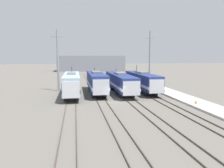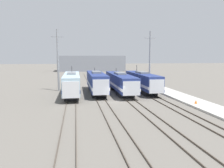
# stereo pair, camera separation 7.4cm
# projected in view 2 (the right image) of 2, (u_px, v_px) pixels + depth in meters

# --- Properties ---
(ground_plane) EXTENTS (400.00, 400.00, 0.00)m
(ground_plane) POSITION_uv_depth(u_px,v_px,m) (116.00, 101.00, 35.55)
(ground_plane) COLOR #666059
(rail_pair_far_left) EXTENTS (1.51, 120.00, 0.15)m
(rail_pair_far_left) POSITION_uv_depth(u_px,v_px,m) (71.00, 102.00, 34.37)
(rail_pair_far_left) COLOR #4C4238
(rail_pair_far_left) RESTS_ON ground_plane
(rail_pair_center_left) EXTENTS (1.51, 120.00, 0.15)m
(rail_pair_center_left) POSITION_uv_depth(u_px,v_px,m) (102.00, 101.00, 35.15)
(rail_pair_center_left) COLOR #4C4238
(rail_pair_center_left) RESTS_ON ground_plane
(rail_pair_center_right) EXTENTS (1.51, 120.00, 0.15)m
(rail_pair_center_right) POSITION_uv_depth(u_px,v_px,m) (131.00, 100.00, 35.93)
(rail_pair_center_right) COLOR #4C4238
(rail_pair_center_right) RESTS_ON ground_plane
(rail_pair_far_right) EXTENTS (1.51, 120.00, 0.15)m
(rail_pair_far_right) POSITION_uv_depth(u_px,v_px,m) (158.00, 99.00, 36.71)
(rail_pair_far_right) COLOR #4C4238
(rail_pair_far_right) RESTS_ON ground_plane
(locomotive_far_left) EXTENTS (2.88, 16.47, 5.35)m
(locomotive_far_left) POSITION_uv_depth(u_px,v_px,m) (72.00, 84.00, 40.50)
(locomotive_far_left) COLOR #232326
(locomotive_far_left) RESTS_ON ground_plane
(locomotive_center_left) EXTENTS (2.99, 16.45, 4.92)m
(locomotive_center_left) POSITION_uv_depth(u_px,v_px,m) (97.00, 82.00, 43.04)
(locomotive_center_left) COLOR black
(locomotive_center_left) RESTS_ON ground_plane
(locomotive_center_right) EXTENTS (3.14, 19.05, 4.75)m
(locomotive_center_right) POSITION_uv_depth(u_px,v_px,m) (120.00, 82.00, 43.91)
(locomotive_center_right) COLOR black
(locomotive_center_right) RESTS_ON ground_plane
(locomotive_far_right) EXTENTS (2.93, 17.61, 5.34)m
(locomotive_far_right) POSITION_uv_depth(u_px,v_px,m) (142.00, 81.00, 45.46)
(locomotive_far_right) COLOR black
(locomotive_far_right) RESTS_ON ground_plane
(catenary_tower_left) EXTENTS (2.55, 0.39, 12.86)m
(catenary_tower_left) POSITION_uv_depth(u_px,v_px,m) (58.00, 60.00, 45.56)
(catenary_tower_left) COLOR gray
(catenary_tower_left) RESTS_ON ground_plane
(catenary_tower_right) EXTENTS (2.55, 0.39, 12.86)m
(catenary_tower_right) POSITION_uv_depth(u_px,v_px,m) (150.00, 60.00, 48.83)
(catenary_tower_right) COLOR gray
(catenary_tower_right) RESTS_ON ground_plane
(platform) EXTENTS (4.00, 120.00, 0.29)m
(platform) POSITION_uv_depth(u_px,v_px,m) (184.00, 98.00, 37.47)
(platform) COLOR #B7B5AD
(platform) RESTS_ON ground_plane
(traffic_cone) EXTENTS (0.39, 0.39, 0.56)m
(traffic_cone) POSITION_uv_depth(u_px,v_px,m) (196.00, 102.00, 32.35)
(traffic_cone) COLOR orange
(traffic_cone) RESTS_ON platform
(depot_building) EXTENTS (33.60, 13.86, 7.75)m
(depot_building) POSITION_uv_depth(u_px,v_px,m) (91.00, 63.00, 113.31)
(depot_building) COLOR gray
(depot_building) RESTS_ON ground_plane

